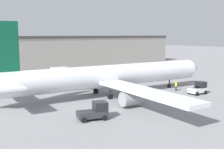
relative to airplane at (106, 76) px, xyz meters
name	(u,v)px	position (x,y,z in m)	size (l,w,h in m)	color
ground_plane	(112,95)	(1.04, -0.21, -3.25)	(400.00, 400.00, 0.00)	gray
terminal_building	(42,53)	(8.94, 36.57, 1.60)	(98.32, 12.30, 9.70)	#ADA89E
airplane	(106,76)	(0.00, 0.00, 0.00)	(42.50, 39.89, 11.79)	silver
ground_crew_worker	(176,86)	(11.83, -5.50, -2.32)	(0.38, 0.38, 1.75)	#1E2338
baggage_tug	(95,111)	(-9.69, -8.64, -2.29)	(3.95, 3.11, 2.10)	#2D2D33
belt_loader_truck	(198,88)	(12.35, -9.59, -2.26)	(3.33, 2.43, 2.09)	silver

